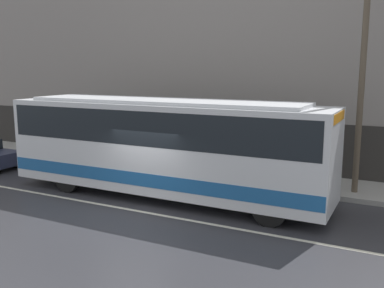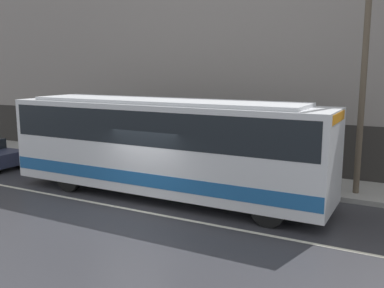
{
  "view_description": "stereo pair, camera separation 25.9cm",
  "coord_description": "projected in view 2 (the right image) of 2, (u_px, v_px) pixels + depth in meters",
  "views": [
    {
      "loc": [
        7.51,
        -10.82,
        4.47
      ],
      "look_at": [
        1.07,
        1.75,
        1.99
      ],
      "focal_mm": 40.0,
      "sensor_mm": 36.0,
      "label": 1
    },
    {
      "loc": [
        7.74,
        -10.7,
        4.47
      ],
      "look_at": [
        1.07,
        1.75,
        1.99
      ],
      "focal_mm": 40.0,
      "sensor_mm": 36.0,
      "label": 2
    }
  ],
  "objects": [
    {
      "name": "utility_pole_near",
      "position": [
        364.0,
        65.0,
        14.28
      ],
      "size": [
        0.21,
        0.21,
        8.87
      ],
      "color": "brown",
      "rests_on": "sidewalk"
    },
    {
      "name": "ground_plane",
      "position": [
        137.0,
        211.0,
        13.67
      ],
      "size": [
        60.0,
        60.0,
        0.0
      ],
      "primitive_type": "plane",
      "color": "#333338"
    },
    {
      "name": "pedestrian_waiting",
      "position": [
        175.0,
        148.0,
        19.5
      ],
      "size": [
        0.36,
        0.36,
        1.62
      ],
      "color": "#1E5933",
      "rests_on": "sidewalk"
    },
    {
      "name": "transit_bus",
      "position": [
        163.0,
        143.0,
        14.89
      ],
      "size": [
        11.65,
        2.55,
        3.44
      ],
      "color": "silver",
      "rests_on": "ground_plane"
    },
    {
      "name": "lane_stripe",
      "position": [
        137.0,
        211.0,
        13.67
      ],
      "size": [
        54.0,
        0.14,
        0.01
      ],
      "color": "beige",
      "rests_on": "ground_plane"
    },
    {
      "name": "sidewalk",
      "position": [
        210.0,
        173.0,
        18.3
      ],
      "size": [
        60.0,
        2.7,
        0.18
      ],
      "color": "#A09E99",
      "rests_on": "ground_plane"
    },
    {
      "name": "building_facade",
      "position": [
        225.0,
        69.0,
        18.83
      ],
      "size": [
        60.0,
        0.35,
        9.29
      ],
      "color": "gray",
      "rests_on": "ground_plane"
    }
  ]
}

